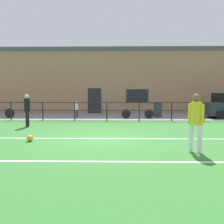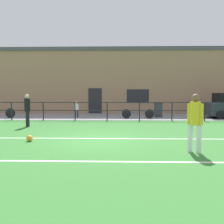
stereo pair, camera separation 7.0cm
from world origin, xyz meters
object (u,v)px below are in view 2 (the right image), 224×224
player_striker (195,119)px  soccer_ball_match (30,138)px  spectator_child (76,108)px  player_goalkeeper (27,108)px  bicycle_parked_0 (138,114)px  trash_bin_0 (158,110)px

player_striker → soccer_ball_match: 5.64m
spectator_child → soccer_ball_match: bearing=87.5°
player_goalkeeper → bicycle_parked_0: (5.92, 4.00, -0.60)m
player_striker → trash_bin_0: (0.58, 9.99, -0.45)m
spectator_child → bicycle_parked_0: 4.24m
player_goalkeeper → bicycle_parked_0: 7.17m
bicycle_parked_0 → trash_bin_0: 1.74m
player_striker → bicycle_parked_0: (-0.92, 9.12, -0.63)m
player_striker → soccer_ball_match: (-5.39, 1.45, -0.86)m
player_striker → spectator_child: bearing=156.5°
bicycle_parked_0 → trash_bin_0: (1.50, 0.87, 0.18)m
bicycle_parked_0 → trash_bin_0: size_ratio=2.17×
player_goalkeeper → player_striker: 8.55m
player_goalkeeper → spectator_child: player_goalkeeper is taller
spectator_child → trash_bin_0: size_ratio=1.12×
bicycle_parked_0 → trash_bin_0: bearing=30.2°
trash_bin_0 → soccer_ball_match: bearing=-124.9°
trash_bin_0 → bicycle_parked_0: bearing=-149.8°
spectator_child → trash_bin_0: bearing=-176.4°
player_goalkeeper → soccer_ball_match: (1.46, -3.67, -0.83)m
player_striker → trash_bin_0: player_striker is taller
soccer_ball_match → spectator_child: bearing=88.2°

